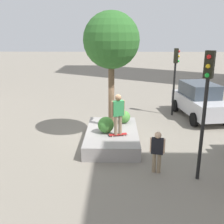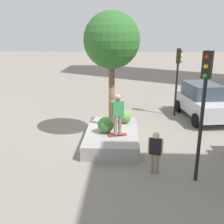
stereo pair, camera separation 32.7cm
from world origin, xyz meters
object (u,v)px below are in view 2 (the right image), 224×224
object	(u,v)px
skateboard	(118,134)
skateboarder	(118,112)
plaza_tree	(112,41)
passerby_with_bag	(155,150)
traffic_light_corner	(204,96)
traffic_light_median	(178,70)
planter_ledge	(112,137)
sedan_parked	(202,101)

from	to	relation	value
skateboard	skateboarder	world-z (taller)	skateboarder
plaza_tree	passerby_with_bag	world-z (taller)	plaza_tree
traffic_light_corner	passerby_with_bag	bearing A→B (deg)	-107.26
traffic_light_median	passerby_with_bag	bearing A→B (deg)	-15.98
plaza_tree	skateboard	distance (m)	4.13
plaza_tree	passerby_with_bag	bearing A→B (deg)	27.50
traffic_light_corner	traffic_light_median	distance (m)	7.50
planter_ledge	skateboard	bearing A→B (deg)	23.78
plaza_tree	traffic_light_corner	xyz separation A→B (m)	(3.73, 3.11, -1.57)
traffic_light_median	plaza_tree	bearing A→B (deg)	-45.00
passerby_with_bag	sedan_parked	bearing A→B (deg)	152.20
traffic_light_corner	traffic_light_median	xyz separation A→B (m)	(-7.47, 0.63, -0.22)
skateboarder	traffic_light_median	size ratio (longest dim) A/B	0.44
sedan_parked	traffic_light_corner	world-z (taller)	traffic_light_corner
planter_ledge	traffic_light_corner	world-z (taller)	traffic_light_corner
skateboarder	sedan_parked	world-z (taller)	skateboarder
traffic_light_corner	skateboarder	bearing A→B (deg)	-131.79
plaza_tree	sedan_parked	distance (m)	7.14
planter_ledge	skateboarder	distance (m)	1.56
skateboard	traffic_light_corner	bearing A→B (deg)	48.21
skateboarder	traffic_light_corner	world-z (taller)	traffic_light_corner
sedan_parked	traffic_light_corner	distance (m)	7.65
planter_ledge	plaza_tree	distance (m)	4.33
plaza_tree	skateboarder	size ratio (longest dim) A/B	2.95
traffic_light_corner	skateboard	bearing A→B (deg)	-131.79
planter_ledge	skateboarder	world-z (taller)	skateboarder
skateboarder	traffic_light_median	bearing A→B (deg)	145.44
skateboard	skateboarder	bearing A→B (deg)	-90.00
planter_ledge	plaza_tree	world-z (taller)	plaza_tree
passerby_with_bag	traffic_light_corner	bearing A→B (deg)	72.74
planter_ledge	passerby_with_bag	xyz separation A→B (m)	(2.68, 1.68, 0.62)
traffic_light_median	passerby_with_bag	xyz separation A→B (m)	(7.04, -2.02, -1.88)
skateboard	passerby_with_bag	distance (m)	2.51
plaza_tree	traffic_light_corner	world-z (taller)	plaza_tree
sedan_parked	traffic_light_median	size ratio (longest dim) A/B	1.16
planter_ledge	traffic_light_corner	size ratio (longest dim) A/B	0.89
planter_ledge	passerby_with_bag	bearing A→B (deg)	32.03
traffic_light_corner	passerby_with_bag	size ratio (longest dim) A/B	2.77
skateboard	traffic_light_median	size ratio (longest dim) A/B	0.20
plaza_tree	passerby_with_bag	xyz separation A→B (m)	(3.30, 1.72, -3.67)
planter_ledge	traffic_light_median	world-z (taller)	traffic_light_median
traffic_light_corner	plaza_tree	bearing A→B (deg)	-140.23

